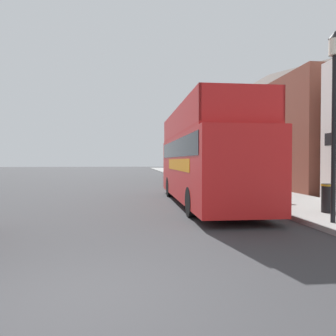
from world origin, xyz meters
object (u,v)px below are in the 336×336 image
(parked_car_ahead_of_bus, at_px, (187,178))
(lamp_post_nearest, at_px, (334,93))
(litter_bin, at_px, (328,197))
(lamp_post_second, at_px, (236,135))
(tour_bus, at_px, (204,161))

(parked_car_ahead_of_bus, relative_size, lamp_post_nearest, 0.78)
(litter_bin, bearing_deg, lamp_post_second, 98.83)
(tour_bus, xyz_separation_m, lamp_post_nearest, (2.43, -5.22, 1.90))
(parked_car_ahead_of_bus, bearing_deg, lamp_post_nearest, -81.29)
(parked_car_ahead_of_bus, relative_size, litter_bin, 4.33)
(parked_car_ahead_of_bus, bearing_deg, litter_bin, -75.62)
(tour_bus, distance_m, litter_bin, 5.05)
(lamp_post_second, distance_m, litter_bin, 6.97)
(lamp_post_nearest, relative_size, lamp_post_second, 1.20)
(parked_car_ahead_of_bus, xyz_separation_m, litter_bin, (2.67, -11.34, -0.07))
(parked_car_ahead_of_bus, xyz_separation_m, lamp_post_nearest, (1.73, -13.00, 3.01))
(tour_bus, height_order, litter_bin, tour_bus)
(tour_bus, distance_m, parked_car_ahead_of_bus, 7.89)
(tour_bus, height_order, lamp_post_nearest, lamp_post_nearest)
(lamp_post_nearest, distance_m, lamp_post_second, 8.08)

